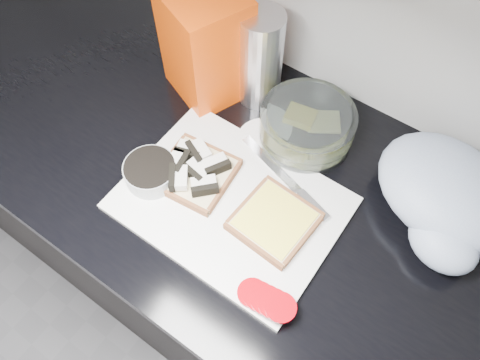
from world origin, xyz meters
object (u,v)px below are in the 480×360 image
object	(u,v)px
glass_bowl	(307,127)
bread_bag	(206,45)
steel_canister	(261,59)
cutting_board	(231,203)

from	to	relation	value
glass_bowl	bread_bag	world-z (taller)	bread_bag
steel_canister	cutting_board	bearing A→B (deg)	-66.98
cutting_board	bread_bag	world-z (taller)	bread_bag
glass_bowl	cutting_board	bearing A→B (deg)	-98.88
bread_bag	glass_bowl	bearing A→B (deg)	21.00
cutting_board	bread_bag	distance (m)	0.33
cutting_board	bread_bag	bearing A→B (deg)	134.61
steel_canister	glass_bowl	bearing A→B (deg)	-16.76
bread_bag	steel_canister	xyz separation A→B (m)	(0.11, 0.04, -0.01)
cutting_board	steel_canister	xyz separation A→B (m)	(-0.11, 0.26, 0.10)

